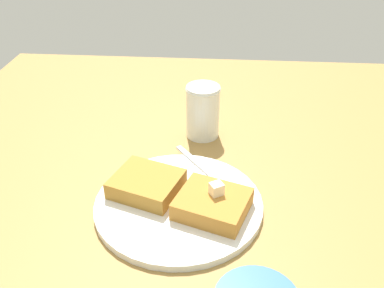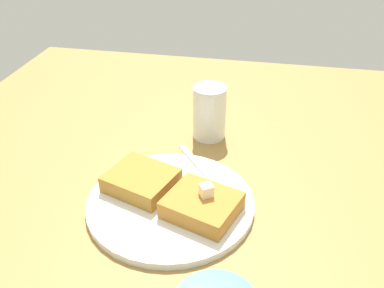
# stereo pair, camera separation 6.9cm
# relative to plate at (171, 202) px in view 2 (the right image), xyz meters

# --- Properties ---
(table_surface) EXTENTS (1.16, 1.16, 0.02)m
(table_surface) POSITION_rel_plate_xyz_m (-0.08, -0.02, -0.02)
(table_surface) COLOR olive
(table_surface) RESTS_ON ground
(plate) EXTENTS (0.25, 0.25, 0.01)m
(plate) POSITION_rel_plate_xyz_m (0.00, 0.00, 0.00)
(plate) COLOR silver
(plate) RESTS_ON table_surface
(toast_slice_left) EXTENTS (0.12, 0.11, 0.03)m
(toast_slice_left) POSITION_rel_plate_xyz_m (-0.05, 0.02, 0.02)
(toast_slice_left) COLOR #B1752E
(toast_slice_left) RESTS_ON plate
(toast_slice_middle) EXTENTS (0.12, 0.11, 0.03)m
(toast_slice_middle) POSITION_rel_plate_xyz_m (0.05, -0.02, 0.02)
(toast_slice_middle) COLOR #A6762D
(toast_slice_middle) RESTS_ON plate
(butter_pat_primary) EXTENTS (0.02, 0.02, 0.02)m
(butter_pat_primary) POSITION_rel_plate_xyz_m (-0.05, 0.01, 0.04)
(butter_pat_primary) COLOR #F9E9C3
(butter_pat_primary) RESTS_ON toast_slice_left
(fork) EXTENTS (0.11, 0.14, 0.00)m
(fork) POSITION_rel_plate_xyz_m (-0.04, -0.07, 0.01)
(fork) COLOR silver
(fork) RESTS_ON plate
(syrup_jar) EXTENTS (0.06, 0.06, 0.10)m
(syrup_jar) POSITION_rel_plate_xyz_m (-0.02, -0.21, 0.04)
(syrup_jar) COLOR #341605
(syrup_jar) RESTS_ON table_surface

